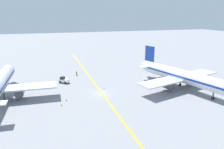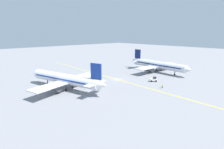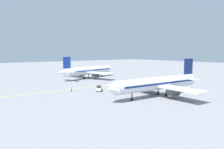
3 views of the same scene
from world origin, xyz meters
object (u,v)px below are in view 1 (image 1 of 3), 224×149
airplane_at_gate (182,76)px  traffic_cone_mid_apron (62,105)px  traffic_cone_near_nose (104,88)px  baggage_tug_white (64,80)px  ground_crew_worker (77,73)px  traffic_cone_by_wingtip (66,100)px

airplane_at_gate → traffic_cone_mid_apron: 34.14m
traffic_cone_near_nose → baggage_tug_white: bearing=-41.3°
ground_crew_worker → traffic_cone_near_nose: 17.25m
traffic_cone_by_wingtip → airplane_at_gate: bearing=179.0°
airplane_at_gate → traffic_cone_mid_apron: (33.90, 2.09, -3.43)m
baggage_tug_white → ground_crew_worker: baggage_tug_white is taller
airplane_at_gate → traffic_cone_near_nose: bearing=-16.9°
traffic_cone_by_wingtip → traffic_cone_mid_apron: bearing=61.9°
traffic_cone_near_nose → ground_crew_worker: bearing=-72.3°
airplane_at_gate → baggage_tug_white: size_ratio=10.79×
ground_crew_worker → traffic_cone_by_wingtip: bearing=74.8°
ground_crew_worker → traffic_cone_mid_apron: size_ratio=3.05×
ground_crew_worker → traffic_cone_near_nose: bearing=107.7°
traffic_cone_near_nose → traffic_cone_mid_apron: same height
airplane_at_gate → traffic_cone_by_wingtip: size_ratio=63.62×
ground_crew_worker → traffic_cone_mid_apron: 26.06m
airplane_at_gate → traffic_cone_mid_apron: size_ratio=63.62×
baggage_tug_white → ground_crew_worker: bearing=-125.2°
traffic_cone_by_wingtip → ground_crew_worker: bearing=-105.2°
ground_crew_worker → traffic_cone_by_wingtip: size_ratio=3.05×
ground_crew_worker → traffic_cone_near_nose: size_ratio=3.05×
airplane_at_gate → ground_crew_worker: 35.05m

